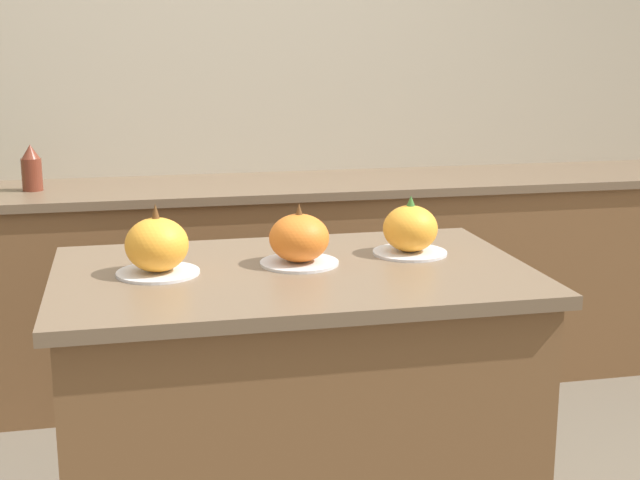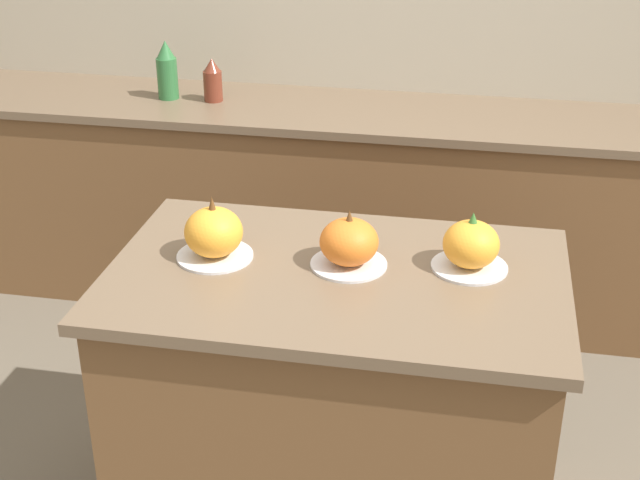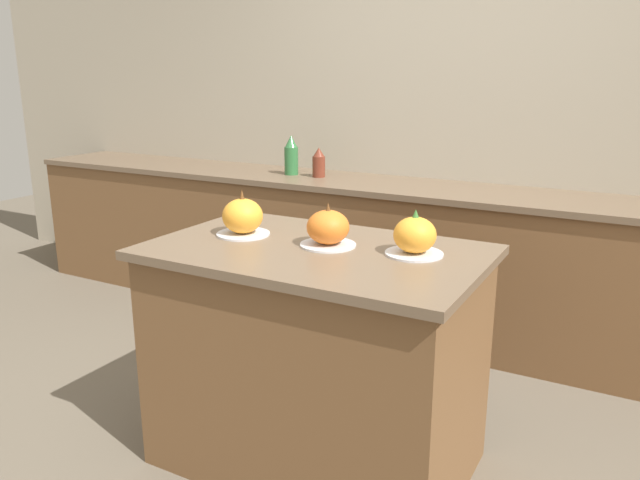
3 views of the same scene
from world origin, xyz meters
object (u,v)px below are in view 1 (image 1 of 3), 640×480
(pumpkin_cake_center, at_px, (299,240))
(bottle_short, at_px, (32,169))
(pumpkin_cake_right, at_px, (410,231))
(pumpkin_cake_left, at_px, (157,247))

(pumpkin_cake_center, bearing_deg, bottle_short, 120.31)
(pumpkin_cake_center, distance_m, pumpkin_cake_right, 0.33)
(pumpkin_cake_right, height_order, bottle_short, bottle_short)
(pumpkin_cake_center, distance_m, bottle_short, 1.62)
(bottle_short, bearing_deg, pumpkin_cake_right, -49.67)
(pumpkin_cake_left, bearing_deg, bottle_short, 107.12)
(pumpkin_cake_right, bearing_deg, pumpkin_cake_left, -174.46)
(pumpkin_cake_center, xyz_separation_m, bottle_short, (-0.82, 1.40, 0.02))
(pumpkin_cake_left, xyz_separation_m, bottle_short, (-0.44, 1.42, 0.01))
(bottle_short, bearing_deg, pumpkin_cake_center, -59.69)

